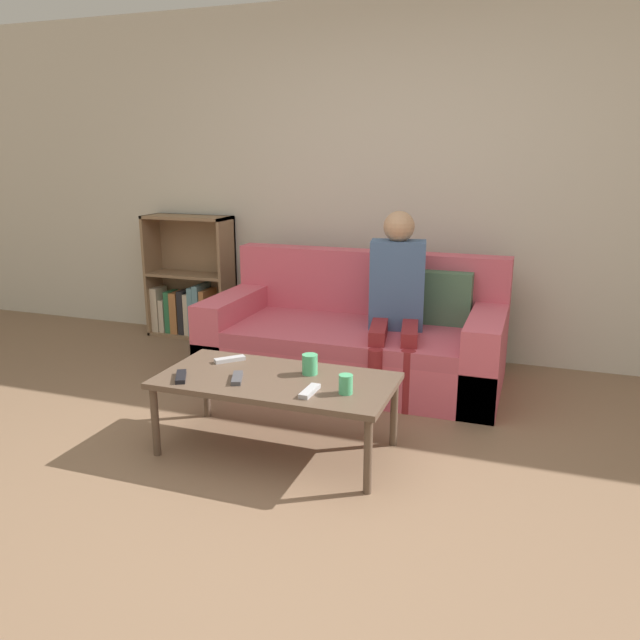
% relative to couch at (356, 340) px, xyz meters
% --- Properties ---
extents(ground_plane, '(22.00, 22.00, 0.00)m').
position_rel_couch_xyz_m(ground_plane, '(0.12, -1.76, -0.27)').
color(ground_plane, '#84664C').
extents(wall_back, '(12.00, 0.06, 2.60)m').
position_rel_couch_xyz_m(wall_back, '(0.12, 0.70, 1.03)').
color(wall_back, beige).
rests_on(wall_back, ground_plane).
extents(couch, '(1.98, 0.96, 0.84)m').
position_rel_couch_xyz_m(couch, '(0.00, 0.00, 0.00)').
color(couch, '#DB5B70').
rests_on(couch, ground_plane).
extents(bookshelf, '(0.73, 0.28, 1.02)m').
position_rel_couch_xyz_m(bookshelf, '(-1.63, 0.54, 0.12)').
color(bookshelf, '#8E7051').
rests_on(bookshelf, ground_plane).
extents(coffee_table, '(1.21, 0.60, 0.40)m').
position_rel_couch_xyz_m(coffee_table, '(-0.08, -1.21, 0.10)').
color(coffee_table, brown).
rests_on(coffee_table, ground_plane).
extents(person_adult, '(0.43, 0.69, 1.16)m').
position_rel_couch_xyz_m(person_adult, '(0.29, -0.09, 0.38)').
color(person_adult, maroon).
rests_on(person_adult, ground_plane).
extents(cup_near, '(0.08, 0.08, 0.11)m').
position_rel_couch_xyz_m(cup_near, '(0.07, -1.10, 0.19)').
color(cup_near, '#4CB77A').
rests_on(cup_near, coffee_table).
extents(cup_far, '(0.07, 0.07, 0.09)m').
position_rel_couch_xyz_m(cup_far, '(0.32, -1.30, 0.18)').
color(cup_far, '#4CB77A').
rests_on(cup_far, coffee_table).
extents(tv_remote_0, '(0.12, 0.17, 0.02)m').
position_rel_couch_xyz_m(tv_remote_0, '(-0.53, -1.38, 0.14)').
color(tv_remote_0, black).
rests_on(tv_remote_0, coffee_table).
extents(tv_remote_1, '(0.11, 0.18, 0.02)m').
position_rel_couch_xyz_m(tv_remote_1, '(-0.25, -1.31, 0.14)').
color(tv_remote_1, '#47474C').
rests_on(tv_remote_1, coffee_table).
extents(tv_remote_2, '(0.05, 0.17, 0.02)m').
position_rel_couch_xyz_m(tv_remote_2, '(0.16, -1.35, 0.14)').
color(tv_remote_2, '#B7B7BC').
rests_on(tv_remote_2, coffee_table).
extents(tv_remote_3, '(0.15, 0.16, 0.02)m').
position_rel_couch_xyz_m(tv_remote_3, '(-0.42, -1.05, 0.14)').
color(tv_remote_3, '#B7B7BC').
rests_on(tv_remote_3, coffee_table).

